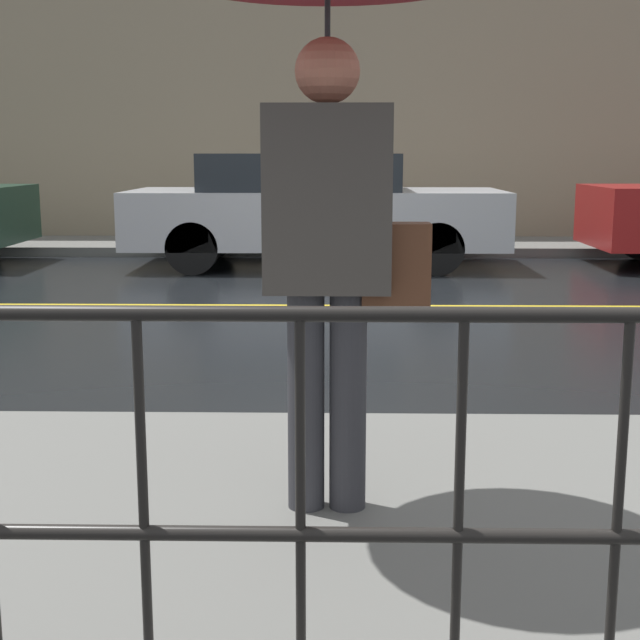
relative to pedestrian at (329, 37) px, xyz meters
name	(u,v)px	position (x,y,z in m)	size (l,w,h in m)	color
ground_plane	(329,306)	(-0.05, 5.16, -1.81)	(80.00, 80.00, 0.00)	black
sidewalk_near	(313,536)	(-0.05, -0.12, -1.75)	(28.00, 2.65, 0.13)	slate
sidewalk_far	(332,246)	(-0.05, 10.01, -1.75)	(28.00, 1.79, 0.13)	slate
lane_marking	(329,306)	(-0.05, 5.16, -1.81)	(25.20, 0.12, 0.01)	gold
building_storefront	(333,93)	(-0.05, 11.06, 0.52)	(28.00, 0.30, 4.66)	gray
railing_foreground	(300,459)	(-0.05, -1.19, -1.07)	(12.00, 0.04, 0.96)	black
pedestrian	(329,37)	(0.00, 0.00, 0.00)	(1.08, 1.08, 2.10)	#333338
car_silver	(313,208)	(-0.29, 8.18, -1.08)	(4.67, 1.85, 1.42)	#B2B5BA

